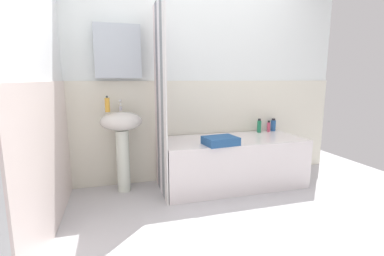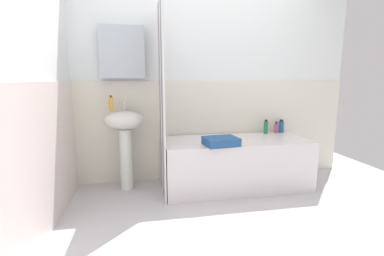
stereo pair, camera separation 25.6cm
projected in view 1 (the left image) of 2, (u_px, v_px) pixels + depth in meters
ground_plane at (247, 227)px, 2.33m from camera, size 4.80×5.60×0.04m
wall_back_tiled at (197, 86)px, 3.31m from camera, size 3.60×0.18×2.40m
wall_left_tiled at (39, 93)px, 2.03m from camera, size 0.07×1.81×2.40m
sink at (122, 134)px, 2.93m from camera, size 0.44×0.34×0.88m
faucet at (120, 105)px, 2.95m from camera, size 0.03×0.12×0.12m
soap_dispenser at (107, 105)px, 2.86m from camera, size 0.05×0.05×0.17m
bathtub at (232, 162)px, 3.17m from camera, size 1.62×0.69×0.55m
shower_curtain at (160, 101)px, 2.82m from camera, size 0.01×0.69×2.00m
lotion_bottle at (273, 125)px, 3.58m from camera, size 0.06×0.06×0.16m
body_wash_bottle at (269, 127)px, 3.52m from camera, size 0.04×0.04×0.14m
conditioner_bottle at (259, 126)px, 3.47m from camera, size 0.05×0.05×0.18m
towel_folded at (221, 141)px, 2.83m from camera, size 0.36×0.30×0.08m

